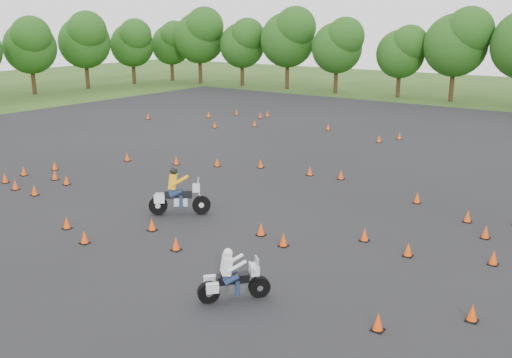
% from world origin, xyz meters
% --- Properties ---
extents(ground, '(140.00, 140.00, 0.00)m').
position_xyz_m(ground, '(0.00, 0.00, 0.00)').
color(ground, '#2D5119').
rests_on(ground, ground).
extents(asphalt_pad, '(62.00, 62.00, 0.00)m').
position_xyz_m(asphalt_pad, '(0.00, 6.00, 0.01)').
color(asphalt_pad, black).
rests_on(asphalt_pad, ground).
extents(traffic_cones, '(36.80, 33.46, 0.45)m').
position_xyz_m(traffic_cones, '(-0.29, 5.56, 0.23)').
color(traffic_cones, '#FE4A0A').
rests_on(traffic_cones, asphalt_pad).
extents(rider_yellow, '(2.37, 2.10, 1.88)m').
position_xyz_m(rider_yellow, '(-1.89, 1.46, 0.94)').
color(rider_yellow, '#F1A915').
rests_on(rider_yellow, ground).
extents(rider_white, '(1.79, 1.94, 1.56)m').
position_xyz_m(rider_white, '(4.22, -2.94, 0.79)').
color(rider_white, white).
rests_on(rider_white, ground).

